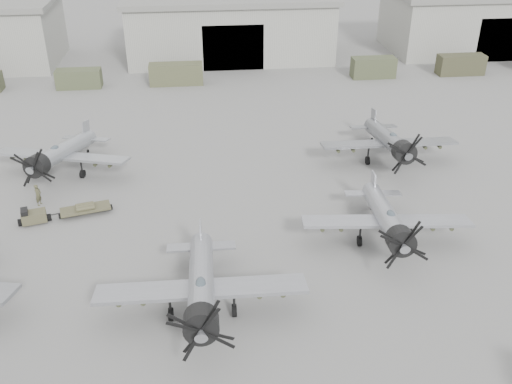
% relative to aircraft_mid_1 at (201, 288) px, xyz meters
% --- Properties ---
extents(hangar_center, '(29.00, 14.80, 8.70)m').
position_rel_aircraft_mid_1_xyz_m(hangar_center, '(5.60, 55.96, 2.11)').
color(hangar_center, '#97988E').
rests_on(hangar_center, ground).
extents(hangar_right, '(29.00, 14.80, 8.70)m').
position_rel_aircraft_mid_1_xyz_m(hangar_right, '(43.60, 55.96, 2.11)').
color(hangar_right, '#97988E').
rests_on(hangar_right, ground).
extents(support_truck_2, '(5.41, 2.20, 2.27)m').
position_rel_aircraft_mid_1_xyz_m(support_truck_2, '(-13.88, 44.00, -1.13)').
color(support_truck_2, '#444A30').
rests_on(support_truck_2, ground).
extents(support_truck_3, '(6.63, 2.20, 2.62)m').
position_rel_aircraft_mid_1_xyz_m(support_truck_3, '(-1.98, 44.00, -0.95)').
color(support_truck_3, '#494C31').
rests_on(support_truck_3, ground).
extents(support_truck_5, '(5.60, 2.20, 2.59)m').
position_rel_aircraft_mid_1_xyz_m(support_truck_5, '(23.34, 44.00, -0.97)').
color(support_truck_5, '#42482F').
rests_on(support_truck_5, ground).
extents(support_truck_6, '(6.07, 2.20, 2.57)m').
position_rel_aircraft_mid_1_xyz_m(support_truck_6, '(35.15, 44.00, -0.97)').
color(support_truck_6, '#3A3A26').
rests_on(support_truck_6, ground).
extents(aircraft_mid_1, '(12.37, 11.13, 4.97)m').
position_rel_aircraft_mid_1_xyz_m(aircraft_mid_1, '(0.00, 0.00, 0.00)').
color(aircraft_mid_1, '#95979D').
rests_on(aircraft_mid_1, ground).
extents(aircraft_mid_2, '(11.90, 10.71, 4.73)m').
position_rel_aircraft_mid_1_xyz_m(aircraft_mid_2, '(13.03, 6.20, -0.11)').
color(aircraft_mid_2, '#9EA0A6').
rests_on(aircraft_mid_2, ground).
extents(aircraft_far_0, '(11.87, 10.69, 4.74)m').
position_rel_aircraft_mid_1_xyz_m(aircraft_far_0, '(-11.58, 19.66, -0.10)').
color(aircraft_far_0, '#999DA2').
rests_on(aircraft_far_0, ground).
extents(aircraft_far_1, '(12.21, 10.98, 4.91)m').
position_rel_aircraft_mid_1_xyz_m(aircraft_far_1, '(17.34, 18.97, -0.03)').
color(aircraft_far_1, gray).
rests_on(aircraft_far_1, ground).
extents(tug_trailer, '(6.62, 2.82, 1.31)m').
position_rel_aircraft_mid_1_xyz_m(tug_trailer, '(-10.92, 12.44, -1.77)').
color(tug_trailer, '#4A4830').
rests_on(tug_trailer, ground).
extents(ground_crew, '(0.61, 0.75, 1.79)m').
position_rel_aircraft_mid_1_xyz_m(ground_crew, '(-12.53, 14.84, -1.36)').
color(ground_crew, '#494930').
rests_on(ground_crew, ground).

